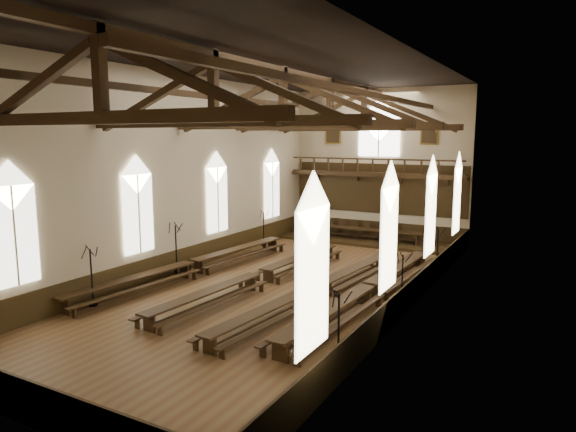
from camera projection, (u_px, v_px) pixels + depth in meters
name	position (u px, v px, depth m)	size (l,w,h in m)	color
ground	(283.00, 287.00, 23.70)	(26.00, 26.00, 0.00)	brown
room_walls	(283.00, 146.00, 22.71)	(26.00, 26.00, 26.00)	#B8AF8B
wainscot_band	(283.00, 275.00, 23.61)	(12.00, 26.00, 1.20)	#352710
side_windows	(283.00, 207.00, 23.12)	(11.85, 19.80, 4.50)	white
end_window	(379.00, 131.00, 33.75)	(2.80, 0.12, 3.80)	white
minstrels_gallery	(377.00, 182.00, 34.06)	(11.80, 1.24, 3.70)	#32210F
portraits	(379.00, 133.00, 33.77)	(7.75, 0.09, 1.45)	brown
roof_trusses	(283.00, 106.00, 22.44)	(11.70, 25.70, 2.80)	#32210F
refectory_row_a	(192.00, 265.00, 25.61)	(2.18, 14.62, 0.76)	#32210F
refectory_row_b	(260.00, 275.00, 23.79)	(1.89, 14.12, 0.71)	#32210F
refectory_row_c	(317.00, 289.00, 21.73)	(2.00, 13.97, 0.69)	#32210F
refectory_row_d	(369.00, 289.00, 21.59)	(1.90, 14.58, 0.76)	#32210F
dais	(362.00, 241.00, 33.78)	(11.40, 2.90, 0.19)	#352710
high_table	(362.00, 230.00, 33.66)	(7.89, 1.20, 0.74)	#32210F
high_chairs	(366.00, 229.00, 34.34)	(5.93, 0.54, 1.09)	#32210F
candelabrum_left_near	(92.00, 288.00, 20.97)	(0.77, 0.72, 2.53)	black
candelabrum_left_mid	(177.00, 260.00, 25.41)	(0.76, 0.84, 2.74)	black
candelabrum_left_far	(264.00, 235.00, 32.58)	(0.69, 0.66, 2.29)	black
candelabrum_right_near	(338.00, 344.00, 15.31)	(0.74, 0.72, 2.47)	black
candelabrum_right_mid	(402.00, 290.00, 20.99)	(0.63, 0.70, 2.28)	black
candelabrum_right_far	(437.00, 258.00, 26.43)	(0.68, 0.70, 2.33)	black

